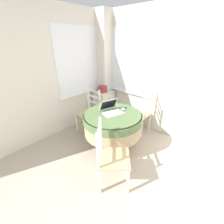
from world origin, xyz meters
name	(u,v)px	position (x,y,z in m)	size (l,w,h in m)	color
corner_room_shell	(113,78)	(1.04, 1.71, 1.28)	(4.13, 4.60, 2.55)	silver
round_dining_table	(113,122)	(0.75, 1.45, 0.57)	(1.07, 1.07, 0.74)	#4C3D2D
laptop	(112,110)	(0.77, 1.50, 0.79)	(0.42, 0.42, 0.22)	silver
computer_mouse	(123,109)	(0.98, 1.40, 0.76)	(0.06, 0.09, 0.04)	silver
cell_phone	(126,108)	(1.07, 1.41, 0.74)	(0.08, 0.12, 0.01)	#B2B7BC
dining_chair_near_back_window	(90,112)	(0.87, 2.26, 0.47)	(0.45, 0.44, 0.99)	tan
dining_chair_near_right_window	(141,114)	(1.55, 1.35, 0.47)	(0.45, 0.46, 0.99)	tan
dining_chair_camera_near	(110,157)	(0.12, 0.95, 0.47)	(0.61, 0.61, 0.99)	tan
corner_cabinet	(104,104)	(1.60, 2.51, 0.36)	(0.50, 0.40, 0.71)	silver
storage_box	(103,89)	(1.55, 2.50, 0.80)	(0.16, 0.17, 0.17)	#9E3338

